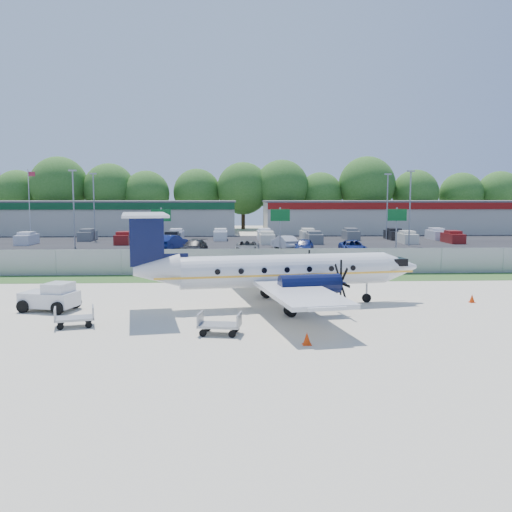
{
  "coord_description": "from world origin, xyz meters",
  "views": [
    {
      "loc": [
        -1.6,
        -29.93,
        6.16
      ],
      "look_at": [
        0.0,
        6.0,
        2.3
      ],
      "focal_mm": 40.0,
      "sensor_mm": 36.0,
      "label": 1
    }
  ],
  "objects_px": {
    "aircraft": "(279,270)",
    "baggage_cart_far": "(220,324)",
    "pushback_tug": "(52,297)",
    "baggage_cart_near": "(74,318)"
  },
  "relations": [
    {
      "from": "baggage_cart_far",
      "to": "aircraft",
      "type": "bearing_deg",
      "value": 63.37
    },
    {
      "from": "aircraft",
      "to": "baggage_cart_far",
      "type": "height_order",
      "value": "aircraft"
    },
    {
      "from": "baggage_cart_near",
      "to": "baggage_cart_far",
      "type": "bearing_deg",
      "value": -14.47
    },
    {
      "from": "aircraft",
      "to": "baggage_cart_far",
      "type": "bearing_deg",
      "value": -116.63
    },
    {
      "from": "baggage_cart_near",
      "to": "baggage_cart_far",
      "type": "height_order",
      "value": "baggage_cart_far"
    },
    {
      "from": "aircraft",
      "to": "baggage_cart_near",
      "type": "bearing_deg",
      "value": -155.6
    },
    {
      "from": "baggage_cart_far",
      "to": "baggage_cart_near",
      "type": "bearing_deg",
      "value": 165.53
    },
    {
      "from": "baggage_cart_near",
      "to": "baggage_cart_far",
      "type": "relative_size",
      "value": 1.0
    },
    {
      "from": "aircraft",
      "to": "pushback_tug",
      "type": "xyz_separation_m",
      "value": [
        -12.23,
        -0.64,
        -1.28
      ]
    },
    {
      "from": "aircraft",
      "to": "baggage_cart_near",
      "type": "relative_size",
      "value": 8.48
    }
  ]
}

